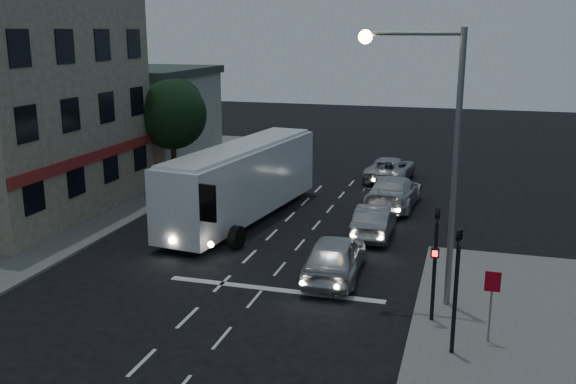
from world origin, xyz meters
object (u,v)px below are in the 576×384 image
(regulatory_sign, at_px, (492,295))
(car_sedan_c, at_px, (390,169))
(streetlight, at_px, (436,137))
(traffic_signal_main, at_px, (435,251))
(car_suv, at_px, (335,256))
(car_sedan_a, at_px, (375,220))
(street_tree, at_px, (172,111))
(tour_bus, at_px, (242,180))
(car_sedan_b, at_px, (394,192))
(traffic_signal_side, at_px, (457,277))

(regulatory_sign, bearing_deg, car_sedan_c, 105.20)
(streetlight, bearing_deg, traffic_signal_main, -79.80)
(car_suv, distance_m, car_sedan_a, 5.45)
(car_sedan_c, bearing_deg, traffic_signal_main, 103.73)
(car_sedan_a, height_order, traffic_signal_main, traffic_signal_main)
(traffic_signal_main, bearing_deg, street_tree, 137.97)
(car_suv, xyz_separation_m, car_sedan_a, (0.68, 5.41, -0.10))
(car_sedan_c, bearing_deg, car_suv, 92.75)
(car_sedan_a, distance_m, streetlight, 9.08)
(car_suv, height_order, regulatory_sign, regulatory_sign)
(car_suv, xyz_separation_m, traffic_signal_main, (3.79, -3.02, 1.59))
(car_sedan_c, xyz_separation_m, regulatory_sign, (5.55, -20.44, 0.84))
(tour_bus, xyz_separation_m, street_tree, (-6.10, 5.03, 2.50))
(regulatory_sign, bearing_deg, car_suv, 143.65)
(streetlight, bearing_deg, car_sedan_c, 101.30)
(car_sedan_c, bearing_deg, car_sedan_b, 101.71)
(tour_bus, xyz_separation_m, car_suv, (5.92, -6.19, -1.17))
(regulatory_sign, height_order, street_tree, street_tree)
(car_suv, xyz_separation_m, street_tree, (-12.02, 11.22, 3.67))
(car_sedan_b, bearing_deg, car_sedan_a, 91.52)
(street_tree, bearing_deg, car_sedan_a, -24.60)
(traffic_signal_side, distance_m, regulatory_sign, 1.61)
(traffic_signal_main, height_order, regulatory_sign, traffic_signal_main)
(car_suv, relative_size, regulatory_sign, 2.21)
(car_sedan_c, bearing_deg, traffic_signal_side, 104.52)
(car_sedan_b, xyz_separation_m, car_sedan_c, (-0.95, 5.89, -0.08))
(tour_bus, distance_m, street_tree, 8.29)
(tour_bus, relative_size, regulatory_sign, 5.60)
(car_sedan_b, xyz_separation_m, regulatory_sign, (4.60, -14.55, 0.77))
(car_sedan_c, bearing_deg, street_tree, 25.94)
(traffic_signal_main, relative_size, regulatory_sign, 1.86)
(tour_bus, relative_size, traffic_signal_main, 3.00)
(tour_bus, height_order, traffic_signal_side, traffic_signal_side)
(car_sedan_c, distance_m, street_tree, 13.56)
(car_sedan_c, bearing_deg, streetlight, 103.81)
(street_tree, bearing_deg, streetlight, -39.51)
(tour_bus, relative_size, traffic_signal_side, 3.00)
(tour_bus, bearing_deg, traffic_signal_main, -35.82)
(traffic_signal_side, xyz_separation_m, street_tree, (-16.51, 16.22, 2.08))
(tour_bus, bearing_deg, car_sedan_a, 0.93)
(traffic_signal_main, height_order, street_tree, street_tree)
(tour_bus, bearing_deg, car_sedan_c, 67.88)
(car_sedan_a, bearing_deg, tour_bus, -7.20)
(car_suv, height_order, street_tree, street_tree)
(traffic_signal_main, bearing_deg, car_suv, 141.40)
(street_tree, bearing_deg, car_sedan_b, -3.14)
(car_sedan_b, height_order, traffic_signal_main, traffic_signal_main)
(car_sedan_c, xyz_separation_m, streetlight, (3.60, -18.00, 4.98))
(traffic_signal_side, distance_m, streetlight, 4.84)
(tour_bus, bearing_deg, streetlight, -31.82)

